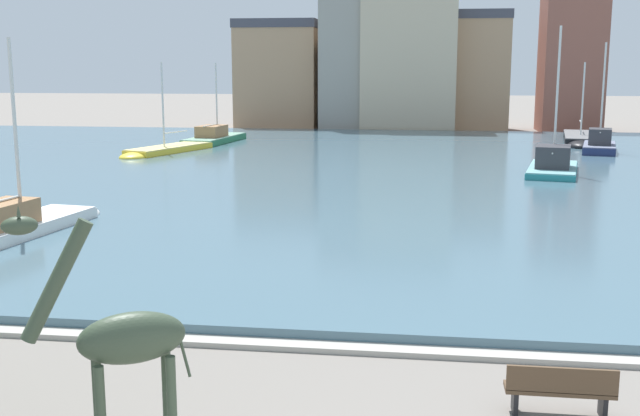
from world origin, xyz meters
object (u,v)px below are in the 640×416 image
at_px(sailboat_yellow, 163,152).
at_px(park_bench, 560,389).
at_px(giraffe_statue, 123,344).
at_px(sailboat_teal, 553,167).
at_px(sailboat_green, 217,139).
at_px(sailboat_white, 22,227).
at_px(sailboat_black, 580,141).
at_px(sailboat_navy, 599,147).

relative_size(sailboat_yellow, park_bench, 4.47).
height_order(giraffe_statue, sailboat_teal, sailboat_teal).
bearing_deg(park_bench, sailboat_green, 112.52).
bearing_deg(sailboat_white, sailboat_black, 54.27).
distance_m(giraffe_statue, sailboat_yellow, 39.59).
xyz_separation_m(sailboat_yellow, sailboat_black, (27.76, 10.39, 0.08)).
xyz_separation_m(sailboat_white, sailboat_black, (24.41, 33.94, -0.06)).
bearing_deg(sailboat_yellow, giraffe_statue, -71.40).
distance_m(sailboat_green, park_bench, 45.49).
bearing_deg(sailboat_green, sailboat_yellow, -101.43).
xyz_separation_m(sailboat_navy, sailboat_yellow, (-27.89, -4.80, -0.24)).
bearing_deg(sailboat_black, sailboat_white, -125.73).
relative_size(sailboat_yellow, sailboat_black, 0.84).
height_order(sailboat_navy, park_bench, sailboat_navy).
distance_m(sailboat_yellow, park_bench, 39.33).
height_order(sailboat_teal, park_bench, sailboat_teal).
height_order(giraffe_statue, park_bench, giraffe_statue).
distance_m(sailboat_white, park_bench, 19.04).
bearing_deg(sailboat_teal, sailboat_green, 148.22).
distance_m(giraffe_statue, sailboat_navy, 44.99).
distance_m(sailboat_yellow, sailboat_green, 7.72).
height_order(sailboat_black, sailboat_green, sailboat_black).
relative_size(sailboat_navy, sailboat_yellow, 0.91).
xyz_separation_m(sailboat_navy, sailboat_teal, (-4.60, -10.72, -0.04)).
xyz_separation_m(sailboat_black, sailboat_green, (-26.23, -2.82, 0.08)).
height_order(sailboat_navy, sailboat_green, sailboat_navy).
xyz_separation_m(sailboat_black, park_bench, (-8.81, -44.85, 0.03)).
height_order(sailboat_white, sailboat_green, sailboat_white).
relative_size(giraffe_statue, sailboat_teal, 0.52).
bearing_deg(sailboat_yellow, sailboat_green, 78.57).
height_order(giraffe_statue, sailboat_black, sailboat_black).
bearing_deg(sailboat_black, sailboat_teal, -105.32).
bearing_deg(sailboat_green, sailboat_navy, -5.99).
height_order(sailboat_yellow, park_bench, sailboat_yellow).
bearing_deg(sailboat_navy, sailboat_black, 91.35).
height_order(sailboat_black, park_bench, sailboat_black).
distance_m(sailboat_black, park_bench, 45.70).
distance_m(sailboat_teal, sailboat_green, 25.60).
xyz_separation_m(sailboat_navy, sailboat_black, (-0.13, 5.59, -0.16)).
bearing_deg(sailboat_navy, sailboat_white, -130.88).
relative_size(sailboat_navy, sailboat_white, 0.86).
xyz_separation_m(giraffe_statue, sailboat_black, (15.15, 47.88, -1.63)).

